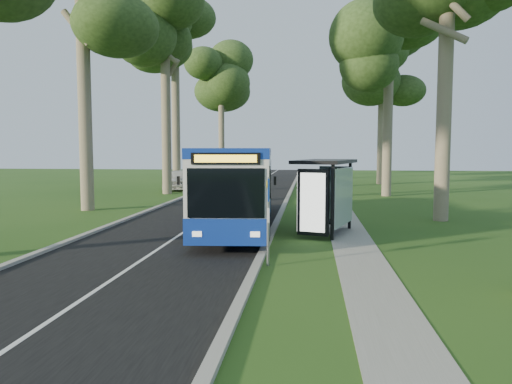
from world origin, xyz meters
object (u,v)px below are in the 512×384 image
bus (240,186)px  bus_stop_sign (268,211)px  bus_shelter (329,182)px  car_silver (202,178)px  litter_bin (314,209)px  car_white (179,179)px

bus → bus_stop_sign: (1.83, -7.19, -0.15)m
bus_stop_sign → bus_shelter: bearing=61.1°
bus_stop_sign → car_silver: size_ratio=0.62×
bus → bus_shelter: bearing=-31.7°
bus_stop_sign → litter_bin: bus_stop_sign is taller
bus → litter_bin: bearing=32.2°
bus_stop_sign → litter_bin: 9.74m
car_white → car_silver: car_white is taller
bus_stop_sign → bus_shelter: bus_shelter is taller
litter_bin → car_silver: car_silver is taller
bus_shelter → litter_bin: (-0.50, 4.32, -1.57)m
bus → car_silver: size_ratio=3.14×
car_white → litter_bin: bearing=-61.3°
car_silver → bus: bearing=-90.4°
car_silver → bus_stop_sign: bearing=-90.8°
bus → bus_stop_sign: size_ratio=5.05×
bus_stop_sign → car_white: 27.17m
bus_shelter → litter_bin: bus_shelter is taller
bus_stop_sign → bus_shelter: (1.89, 5.25, 0.47)m
bus_shelter → car_white: size_ratio=0.76×
bus → car_white: bearing=108.3°
car_silver → bus_shelter: bearing=-83.8°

